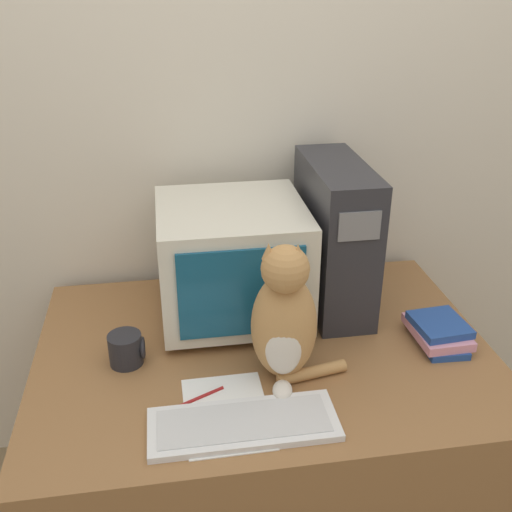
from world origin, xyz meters
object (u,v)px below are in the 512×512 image
at_px(cat, 285,320).
at_px(keyboard, 243,424).
at_px(pen, 200,397).
at_px(computer_tower, 334,236).
at_px(mug, 127,349).
at_px(crt_monitor, 232,260).
at_px(book_stack, 438,332).

bearing_deg(cat, keyboard, -114.23).
bearing_deg(pen, cat, 15.16).
relative_size(computer_tower, mug, 4.70).
distance_m(computer_tower, mug, 0.73).
bearing_deg(pen, crt_monitor, 71.17).
relative_size(keyboard, mug, 4.61).
distance_m(computer_tower, keyboard, 0.71).
relative_size(crt_monitor, computer_tower, 0.94).
xyz_separation_m(cat, book_stack, (0.48, 0.09, -0.14)).
height_order(computer_tower, cat, computer_tower).
distance_m(computer_tower, cat, 0.45).
bearing_deg(crt_monitor, computer_tower, 5.64).
distance_m(crt_monitor, pen, 0.47).
bearing_deg(computer_tower, keyboard, -123.72).
distance_m(cat, pen, 0.30).
relative_size(cat, pen, 3.13).
distance_m(computer_tower, book_stack, 0.43).
relative_size(book_stack, pen, 1.60).
relative_size(keyboard, book_stack, 2.21).
bearing_deg(keyboard, pen, 128.45).
relative_size(computer_tower, cat, 1.16).
bearing_deg(cat, computer_tower, 69.79).
xyz_separation_m(book_stack, mug, (-0.91, 0.04, 0.01)).
bearing_deg(pen, mug, 135.16).
height_order(crt_monitor, book_stack, crt_monitor).
relative_size(book_stack, mug, 2.08).
xyz_separation_m(keyboard, cat, (0.14, 0.19, 0.17)).
relative_size(crt_monitor, book_stack, 2.12).
bearing_deg(pen, book_stack, 11.67).
distance_m(crt_monitor, book_stack, 0.65).
bearing_deg(crt_monitor, cat, -74.39).
bearing_deg(keyboard, book_stack, 23.51).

